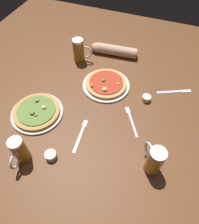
# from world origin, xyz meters

# --- Properties ---
(ground_plane) EXTENTS (2.40, 2.40, 0.03)m
(ground_plane) POSITION_xyz_m (0.00, 0.00, -0.01)
(ground_plane) COLOR brown
(pizza_plate_near) EXTENTS (0.31, 0.31, 0.05)m
(pizza_plate_near) POSITION_xyz_m (-0.35, -0.13, 0.02)
(pizza_plate_near) COLOR #B2B2B7
(pizza_plate_near) RESTS_ON ground_plane
(pizza_plate_far) EXTENTS (0.31, 0.31, 0.05)m
(pizza_plate_far) POSITION_xyz_m (-0.04, 0.23, 0.02)
(pizza_plate_far) COLOR silver
(pizza_plate_far) RESTS_ON ground_plane
(beer_mug_dark) EXTENTS (0.14, 0.08, 0.17)m
(beer_mug_dark) POSITION_xyz_m (-0.31, 0.42, 0.08)
(beer_mug_dark) COLOR #9E6619
(beer_mug_dark) RESTS_ON ground_plane
(beer_mug_amber) EXTENTS (0.10, 0.12, 0.17)m
(beer_mug_amber) POSITION_xyz_m (0.35, -0.22, 0.09)
(beer_mug_amber) COLOR #B27A23
(beer_mug_amber) RESTS_ON ground_plane
(beer_mug_pale) EXTENTS (0.07, 0.13, 0.16)m
(beer_mug_pale) POSITION_xyz_m (-0.26, -0.40, 0.08)
(beer_mug_pale) COLOR #9E6619
(beer_mug_pale) RESTS_ON ground_plane
(ramekin_sauce) EXTENTS (0.06, 0.06, 0.04)m
(ramekin_sauce) POSITION_xyz_m (-0.13, -0.34, 0.02)
(ramekin_sauce) COLOR silver
(ramekin_sauce) RESTS_ON ground_plane
(ramekin_butter) EXTENTS (0.05, 0.05, 0.03)m
(ramekin_butter) POSITION_xyz_m (0.23, 0.20, 0.02)
(ramekin_butter) COLOR silver
(ramekin_butter) RESTS_ON ground_plane
(fork_left) EXTENTS (0.04, 0.21, 0.01)m
(fork_left) POSITION_xyz_m (-0.05, -0.17, 0.00)
(fork_left) COLOR silver
(fork_left) RESTS_ON ground_plane
(knife_right) EXTENTS (0.21, 0.11, 0.01)m
(knife_right) POSITION_xyz_m (0.39, 0.34, 0.00)
(knife_right) COLOR silver
(knife_right) RESTS_ON ground_plane
(fork_spare) EXTENTS (0.13, 0.20, 0.01)m
(fork_spare) POSITION_xyz_m (0.19, 0.02, 0.00)
(fork_spare) COLOR silver
(fork_spare) RESTS_ON ground_plane
(diner_arm) EXTENTS (0.35, 0.10, 0.08)m
(diner_arm) POSITION_xyz_m (-0.11, 0.57, 0.04)
(diner_arm) COLOR tan
(diner_arm) RESTS_ON ground_plane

